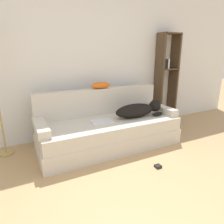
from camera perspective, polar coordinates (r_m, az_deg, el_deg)
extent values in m
cube|color=silver|center=(3.49, -8.92, 15.31)|extent=(7.42, 0.06, 2.70)
cube|color=beige|center=(3.17, -0.82, -7.56)|extent=(2.14, 0.88, 0.24)
cube|color=beige|center=(3.08, -0.76, -3.98)|extent=(2.10, 0.84, 0.19)
cube|color=beige|center=(3.32, -3.63, 3.05)|extent=(2.10, 0.15, 0.43)
cube|color=beige|center=(2.77, -19.69, -4.05)|extent=(0.15, 0.69, 0.11)
cube|color=beige|center=(3.56, 13.78, 0.91)|extent=(0.15, 0.69, 0.11)
ellipsoid|color=black|center=(3.17, 6.56, 0.40)|extent=(0.68, 0.25, 0.22)
sphere|color=black|center=(3.38, 12.14, 1.76)|extent=(0.19, 0.19, 0.19)
cone|color=black|center=(3.33, 12.78, 2.75)|extent=(0.07, 0.07, 0.09)
cone|color=black|center=(3.41, 11.66, 3.13)|extent=(0.07, 0.07, 0.09)
ellipsoid|color=black|center=(3.31, 12.83, -0.58)|extent=(0.20, 0.06, 0.07)
cube|color=silver|center=(2.96, -2.87, -2.71)|extent=(0.34, 0.26, 0.02)
ellipsoid|color=orange|center=(3.29, -3.26, 7.65)|extent=(0.32, 0.18, 0.10)
cube|color=#4C3823|center=(4.12, 13.21, 8.82)|extent=(0.04, 0.26, 1.79)
cube|color=#4C3823|center=(4.38, 17.13, 8.95)|extent=(0.04, 0.26, 1.79)
cube|color=#4C3823|center=(4.24, 16.17, 20.77)|extent=(0.40, 0.26, 0.02)
cube|color=#4C3823|center=(4.23, 15.45, 11.76)|extent=(0.40, 0.26, 0.02)
cube|color=black|center=(4.12, 14.23, 13.22)|extent=(0.04, 0.20, 0.19)
cube|color=black|center=(4.15, 14.66, 13.15)|extent=(0.03, 0.20, 0.18)
cube|color=silver|center=(4.17, 15.04, 13.19)|extent=(0.03, 0.20, 0.19)
cylinder|color=tan|center=(3.33, -27.94, -10.36)|extent=(0.20, 0.20, 0.02)
cube|color=black|center=(2.71, 12.99, -14.87)|extent=(0.08, 0.08, 0.03)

